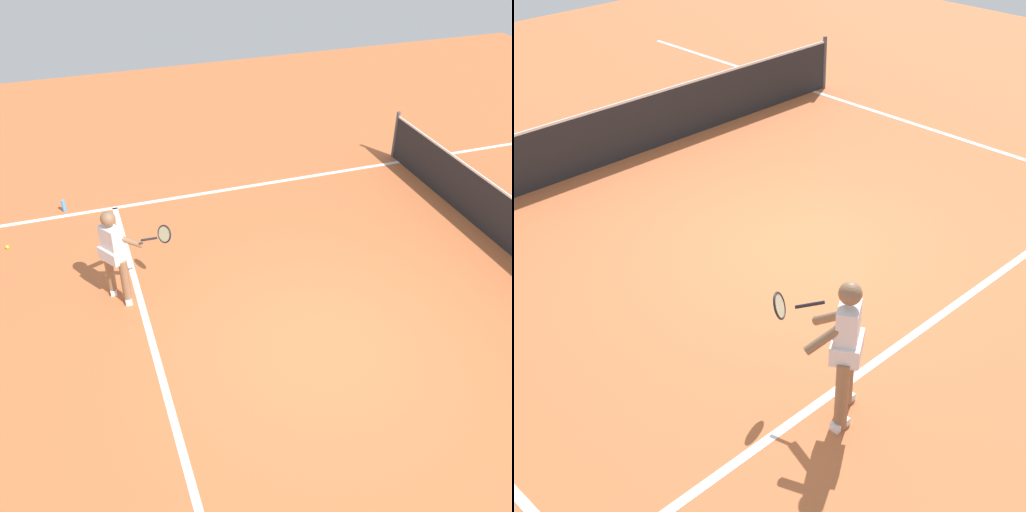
# 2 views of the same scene
# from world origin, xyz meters

# --- Properties ---
(ground_plane) EXTENTS (26.14, 26.14, 0.00)m
(ground_plane) POSITION_xyz_m (0.00, 0.00, 0.00)
(ground_plane) COLOR #C66638
(service_line_marking) EXTENTS (9.55, 0.10, 0.01)m
(service_line_marking) POSITION_xyz_m (0.00, -2.29, 0.00)
(service_line_marking) COLOR white
(service_line_marking) RESTS_ON ground
(sideline_right_marking) EXTENTS (0.10, 18.11, 0.01)m
(sideline_right_marking) POSITION_xyz_m (4.77, 0.00, 0.00)
(sideline_right_marking) COLOR white
(sideline_right_marking) RESTS_ON ground
(court_net) EXTENTS (10.23, 0.08, 1.05)m
(court_net) POSITION_xyz_m (0.00, 3.98, 0.49)
(court_net) COLOR #4C4C51
(court_net) RESTS_ON ground
(tennis_player) EXTENTS (0.68, 1.14, 1.55)m
(tennis_player) POSITION_xyz_m (-1.98, -2.53, 0.85)
(tennis_player) COLOR #8C6647
(tennis_player) RESTS_ON ground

